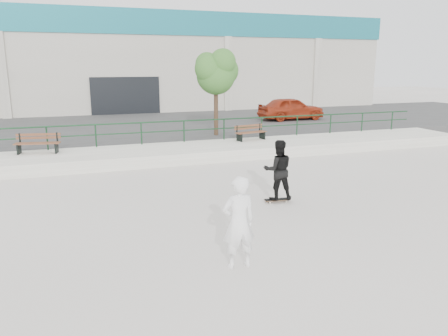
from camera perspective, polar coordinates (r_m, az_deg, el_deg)
name	(u,v)px	position (r m, az deg, el deg)	size (l,w,h in m)	color
ground	(257,237)	(10.68, 4.33, -9.00)	(120.00, 120.00, 0.00)	#B5B0A5
ledge	(170,154)	(19.33, -7.11, 1.88)	(30.00, 3.00, 0.50)	beige
parking_strip	(139,128)	(27.58, -11.00, 5.16)	(60.00, 14.00, 0.50)	#393939
railing	(163,127)	(20.42, -7.99, 5.29)	(28.00, 0.06, 1.03)	#163E21
commercial_building	(112,59)	(41.21, -14.36, 13.65)	(44.20, 16.33, 8.00)	silver
bench_left	(38,143)	(19.53, -23.14, 2.97)	(1.83, 0.83, 0.81)	brown
bench_right	(250,132)	(21.19, 3.47, 4.66)	(1.67, 0.78, 0.74)	brown
tree	(216,71)	(22.51, -1.00, 12.58)	(2.45, 2.17, 4.35)	#4C3C26
red_car	(291,108)	(29.43, 8.75, 7.70)	(1.76, 4.38, 1.49)	#9B2B13
skateboard	(277,200)	(13.33, 6.96, -4.13)	(0.80, 0.29, 0.09)	black
standing_skater	(278,170)	(13.09, 7.08, -0.25)	(0.88, 0.69, 1.81)	black
seated_skater	(239,223)	(8.83, 1.93, -7.15)	(0.70, 0.46, 1.93)	white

